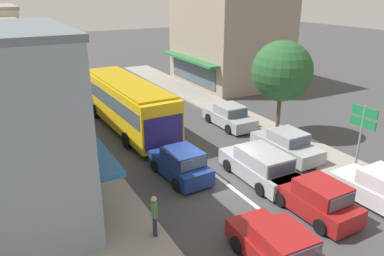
{
  "coord_description": "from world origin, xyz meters",
  "views": [
    {
      "loc": [
        -9.01,
        -13.64,
        8.74
      ],
      "look_at": [
        0.66,
        4.04,
        1.2
      ],
      "focal_mm": 35.0,
      "sensor_mm": 36.0,
      "label": 1
    }
  ],
  "objects_px": {
    "city_bus": "(127,102)",
    "pedestrian_with_handbag_near": "(74,125)",
    "hatchback_adjacent_lane_trail": "(317,199)",
    "wagon_queue_gap_filler": "(260,166)",
    "traffic_light_downstreet": "(56,66)",
    "directional_road_sign": "(363,124)",
    "parked_sedan_kerb_second": "(286,145)",
    "street_tree_right": "(282,71)",
    "sedan_behind_bus_mid": "(281,251)",
    "hatchback_behind_bus_near": "(181,164)",
    "pedestrian_browsing_midblock": "(154,213)",
    "parked_sedan_kerb_third": "(229,117)"
  },
  "relations": [
    {
      "from": "city_bus",
      "to": "pedestrian_with_handbag_near",
      "type": "height_order",
      "value": "city_bus"
    },
    {
      "from": "hatchback_adjacent_lane_trail",
      "to": "wagon_queue_gap_filler",
      "type": "relative_size",
      "value": 0.82
    },
    {
      "from": "wagon_queue_gap_filler",
      "to": "traffic_light_downstreet",
      "type": "distance_m",
      "value": 19.98
    },
    {
      "from": "wagon_queue_gap_filler",
      "to": "directional_road_sign",
      "type": "height_order",
      "value": "directional_road_sign"
    },
    {
      "from": "city_bus",
      "to": "hatchback_adjacent_lane_trail",
      "type": "relative_size",
      "value": 2.93
    },
    {
      "from": "parked_sedan_kerb_second",
      "to": "street_tree_right",
      "type": "xyz_separation_m",
      "value": [
        1.68,
        2.69,
        3.44
      ]
    },
    {
      "from": "sedan_behind_bus_mid",
      "to": "hatchback_behind_bus_near",
      "type": "relative_size",
      "value": 1.13
    },
    {
      "from": "parked_sedan_kerb_second",
      "to": "directional_road_sign",
      "type": "height_order",
      "value": "directional_road_sign"
    },
    {
      "from": "wagon_queue_gap_filler",
      "to": "directional_road_sign",
      "type": "distance_m",
      "value": 5.27
    },
    {
      "from": "directional_road_sign",
      "to": "parked_sedan_kerb_second",
      "type": "bearing_deg",
      "value": 114.26
    },
    {
      "from": "street_tree_right",
      "to": "sedan_behind_bus_mid",
      "type": "bearing_deg",
      "value": -130.27
    },
    {
      "from": "parked_sedan_kerb_second",
      "to": "pedestrian_browsing_midblock",
      "type": "bearing_deg",
      "value": -160.74
    },
    {
      "from": "wagon_queue_gap_filler",
      "to": "pedestrian_with_handbag_near",
      "type": "xyz_separation_m",
      "value": [
        -6.75,
        9.17,
        0.32
      ]
    },
    {
      "from": "traffic_light_downstreet",
      "to": "pedestrian_with_handbag_near",
      "type": "height_order",
      "value": "traffic_light_downstreet"
    },
    {
      "from": "city_bus",
      "to": "pedestrian_with_handbag_near",
      "type": "relative_size",
      "value": 6.7
    },
    {
      "from": "hatchback_behind_bus_near",
      "to": "directional_road_sign",
      "type": "relative_size",
      "value": 1.05
    },
    {
      "from": "sedan_behind_bus_mid",
      "to": "hatchback_behind_bus_near",
      "type": "xyz_separation_m",
      "value": [
        0.01,
        7.24,
        0.05
      ]
    },
    {
      "from": "parked_sedan_kerb_third",
      "to": "wagon_queue_gap_filler",
      "type": "bearing_deg",
      "value": -112.94
    },
    {
      "from": "city_bus",
      "to": "parked_sedan_kerb_second",
      "type": "distance_m",
      "value": 10.4
    },
    {
      "from": "wagon_queue_gap_filler",
      "to": "directional_road_sign",
      "type": "bearing_deg",
      "value": -22.38
    },
    {
      "from": "parked_sedan_kerb_third",
      "to": "pedestrian_with_handbag_near",
      "type": "xyz_separation_m",
      "value": [
        -9.72,
        2.15,
        0.4
      ]
    },
    {
      "from": "parked_sedan_kerb_second",
      "to": "wagon_queue_gap_filler",
      "type": "bearing_deg",
      "value": -153.84
    },
    {
      "from": "parked_sedan_kerb_third",
      "to": "pedestrian_with_handbag_near",
      "type": "relative_size",
      "value": 2.59
    },
    {
      "from": "hatchback_behind_bus_near",
      "to": "traffic_light_downstreet",
      "type": "xyz_separation_m",
      "value": [
        -2.6,
        16.97,
        2.15
      ]
    },
    {
      "from": "city_bus",
      "to": "directional_road_sign",
      "type": "distance_m",
      "value": 13.96
    },
    {
      "from": "sedan_behind_bus_mid",
      "to": "street_tree_right",
      "type": "relative_size",
      "value": 0.72
    },
    {
      "from": "wagon_queue_gap_filler",
      "to": "parked_sedan_kerb_second",
      "type": "xyz_separation_m",
      "value": [
        3.02,
        1.48,
        -0.08
      ]
    },
    {
      "from": "pedestrian_with_handbag_near",
      "to": "hatchback_adjacent_lane_trail",
      "type": "bearing_deg",
      "value": -61.52
    },
    {
      "from": "pedestrian_with_handbag_near",
      "to": "wagon_queue_gap_filler",
      "type": "bearing_deg",
      "value": -53.62
    },
    {
      "from": "city_bus",
      "to": "traffic_light_downstreet",
      "type": "xyz_separation_m",
      "value": [
        -2.66,
        9.25,
        0.97
      ]
    },
    {
      "from": "hatchback_behind_bus_near",
      "to": "pedestrian_browsing_midblock",
      "type": "height_order",
      "value": "pedestrian_browsing_midblock"
    },
    {
      "from": "traffic_light_downstreet",
      "to": "street_tree_right",
      "type": "relative_size",
      "value": 0.71
    },
    {
      "from": "traffic_light_downstreet",
      "to": "wagon_queue_gap_filler",
      "type": "bearing_deg",
      "value": -72.88
    },
    {
      "from": "wagon_queue_gap_filler",
      "to": "street_tree_right",
      "type": "xyz_separation_m",
      "value": [
        4.7,
        4.17,
        3.35
      ]
    },
    {
      "from": "parked_sedan_kerb_second",
      "to": "street_tree_right",
      "type": "bearing_deg",
      "value": 58.01
    },
    {
      "from": "wagon_queue_gap_filler",
      "to": "parked_sedan_kerb_second",
      "type": "relative_size",
      "value": 1.07
    },
    {
      "from": "street_tree_right",
      "to": "wagon_queue_gap_filler",
      "type": "bearing_deg",
      "value": -138.4
    },
    {
      "from": "sedan_behind_bus_mid",
      "to": "traffic_light_downstreet",
      "type": "bearing_deg",
      "value": 96.11
    },
    {
      "from": "wagon_queue_gap_filler",
      "to": "hatchback_adjacent_lane_trail",
      "type": "bearing_deg",
      "value": -87.97
    },
    {
      "from": "sedan_behind_bus_mid",
      "to": "parked_sedan_kerb_third",
      "type": "bearing_deg",
      "value": 63.03
    },
    {
      "from": "sedan_behind_bus_mid",
      "to": "traffic_light_downstreet",
      "type": "relative_size",
      "value": 1.02
    },
    {
      "from": "hatchback_behind_bus_near",
      "to": "parked_sedan_kerb_second",
      "type": "relative_size",
      "value": 0.89
    },
    {
      "from": "sedan_behind_bus_mid",
      "to": "traffic_light_downstreet",
      "type": "height_order",
      "value": "traffic_light_downstreet"
    },
    {
      "from": "traffic_light_downstreet",
      "to": "street_tree_right",
      "type": "bearing_deg",
      "value": -54.56
    },
    {
      "from": "parked_sedan_kerb_second",
      "to": "directional_road_sign",
      "type": "distance_m",
      "value": 4.2
    },
    {
      "from": "wagon_queue_gap_filler",
      "to": "sedan_behind_bus_mid",
      "type": "relative_size",
      "value": 1.06
    },
    {
      "from": "parked_sedan_kerb_second",
      "to": "directional_road_sign",
      "type": "relative_size",
      "value": 1.17
    },
    {
      "from": "hatchback_adjacent_lane_trail",
      "to": "street_tree_right",
      "type": "distance_m",
      "value": 9.56
    },
    {
      "from": "pedestrian_with_handbag_near",
      "to": "pedestrian_browsing_midblock",
      "type": "relative_size",
      "value": 1.0
    },
    {
      "from": "parked_sedan_kerb_second",
      "to": "traffic_light_downstreet",
      "type": "height_order",
      "value": "traffic_light_downstreet"
    }
  ]
}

